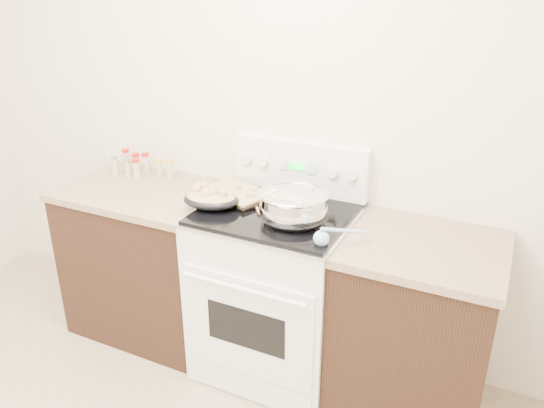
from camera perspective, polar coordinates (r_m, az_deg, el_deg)
The scene contains 9 objects.
counter_left at distance 3.28m, azimuth -12.76°, elevation -5.78°, with size 0.93×0.67×0.92m.
counter_right at distance 2.72m, azimuth 14.95°, elevation -12.74°, with size 0.73×0.67×0.92m.
kitchen_range at distance 2.87m, azimuth 0.48°, elevation -9.00°, with size 0.78×0.73×1.22m.
mixing_bowl at distance 2.51m, azimuth 2.33°, elevation -0.29°, with size 0.37×0.37×0.20m.
roasting_pan at distance 2.69m, azimuth -6.60°, elevation 0.61°, with size 0.32×0.26×0.11m.
baking_sheet at distance 2.82m, azimuth -3.80°, elevation 1.14°, with size 0.45×0.38×0.06m.
wooden_spoon at distance 2.70m, azimuth -3.11°, elevation -0.03°, with size 0.18×0.24×0.04m.
blue_ladle at distance 2.33m, azimuth 5.68°, elevation -3.58°, with size 0.21×0.19×0.09m.
spice_jars at distance 3.29m, azimuth -14.07°, elevation 4.07°, with size 0.38×0.14×0.13m.
Camera 1 is at (1.39, -0.77, 2.02)m, focal length 35.00 mm.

